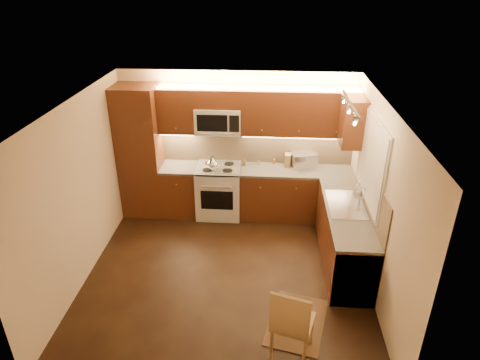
# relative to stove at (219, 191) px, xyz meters

# --- Properties ---
(floor) EXTENTS (4.00, 4.00, 0.01)m
(floor) POSITION_rel_stove_xyz_m (0.30, -1.68, -0.46)
(floor) COLOR black
(floor) RESTS_ON ground
(ceiling) EXTENTS (4.00, 4.00, 0.01)m
(ceiling) POSITION_rel_stove_xyz_m (0.30, -1.68, 2.04)
(ceiling) COLOR beige
(ceiling) RESTS_ON ground
(wall_back) EXTENTS (4.00, 0.01, 2.50)m
(wall_back) POSITION_rel_stove_xyz_m (0.30, 0.32, 0.79)
(wall_back) COLOR beige
(wall_back) RESTS_ON ground
(wall_front) EXTENTS (4.00, 0.01, 2.50)m
(wall_front) POSITION_rel_stove_xyz_m (0.30, -3.67, 0.79)
(wall_front) COLOR beige
(wall_front) RESTS_ON ground
(wall_left) EXTENTS (0.01, 4.00, 2.50)m
(wall_left) POSITION_rel_stove_xyz_m (-1.70, -1.68, 0.79)
(wall_left) COLOR beige
(wall_left) RESTS_ON ground
(wall_right) EXTENTS (0.01, 4.00, 2.50)m
(wall_right) POSITION_rel_stove_xyz_m (2.30, -1.68, 0.79)
(wall_right) COLOR beige
(wall_right) RESTS_ON ground
(pantry) EXTENTS (0.70, 0.60, 2.30)m
(pantry) POSITION_rel_stove_xyz_m (-1.35, 0.02, 0.69)
(pantry) COLOR #4A260F
(pantry) RESTS_ON floor
(base_cab_back_left) EXTENTS (0.62, 0.60, 0.86)m
(base_cab_back_left) POSITION_rel_stove_xyz_m (-0.69, 0.02, -0.03)
(base_cab_back_left) COLOR #4A260F
(base_cab_back_left) RESTS_ON floor
(counter_back_left) EXTENTS (0.62, 0.60, 0.04)m
(counter_back_left) POSITION_rel_stove_xyz_m (-0.69, 0.02, 0.42)
(counter_back_left) COLOR #3C3936
(counter_back_left) RESTS_ON base_cab_back_left
(base_cab_back_right) EXTENTS (1.92, 0.60, 0.86)m
(base_cab_back_right) POSITION_rel_stove_xyz_m (1.34, 0.02, -0.03)
(base_cab_back_right) COLOR #4A260F
(base_cab_back_right) RESTS_ON floor
(counter_back_right) EXTENTS (1.92, 0.60, 0.04)m
(counter_back_right) POSITION_rel_stove_xyz_m (1.34, 0.02, 0.42)
(counter_back_right) COLOR #3C3936
(counter_back_right) RESTS_ON base_cab_back_right
(base_cab_right) EXTENTS (0.60, 2.00, 0.86)m
(base_cab_right) POSITION_rel_stove_xyz_m (2.00, -1.28, -0.03)
(base_cab_right) COLOR #4A260F
(base_cab_right) RESTS_ON floor
(counter_right) EXTENTS (0.60, 2.00, 0.04)m
(counter_right) POSITION_rel_stove_xyz_m (2.00, -1.28, 0.42)
(counter_right) COLOR #3C3936
(counter_right) RESTS_ON base_cab_right
(dishwasher) EXTENTS (0.58, 0.60, 0.84)m
(dishwasher) POSITION_rel_stove_xyz_m (2.00, -1.98, -0.03)
(dishwasher) COLOR silver
(dishwasher) RESTS_ON floor
(backsplash_back) EXTENTS (3.30, 0.02, 0.60)m
(backsplash_back) POSITION_rel_stove_xyz_m (0.65, 0.31, 0.74)
(backsplash_back) COLOR tan
(backsplash_back) RESTS_ON wall_back
(backsplash_right) EXTENTS (0.02, 2.00, 0.60)m
(backsplash_right) POSITION_rel_stove_xyz_m (2.29, -1.28, 0.74)
(backsplash_right) COLOR tan
(backsplash_right) RESTS_ON wall_right
(upper_cab_back_left) EXTENTS (0.62, 0.35, 0.75)m
(upper_cab_back_left) POSITION_rel_stove_xyz_m (-0.69, 0.15, 1.42)
(upper_cab_back_left) COLOR #4A260F
(upper_cab_back_left) RESTS_ON wall_back
(upper_cab_back_right) EXTENTS (1.92, 0.35, 0.75)m
(upper_cab_back_right) POSITION_rel_stove_xyz_m (1.34, 0.15, 1.42)
(upper_cab_back_right) COLOR #4A260F
(upper_cab_back_right) RESTS_ON wall_back
(upper_cab_bridge) EXTENTS (0.76, 0.35, 0.31)m
(upper_cab_bridge) POSITION_rel_stove_xyz_m (0.00, 0.15, 1.63)
(upper_cab_bridge) COLOR #4A260F
(upper_cab_bridge) RESTS_ON wall_back
(upper_cab_right_corner) EXTENTS (0.35, 0.50, 0.75)m
(upper_cab_right_corner) POSITION_rel_stove_xyz_m (2.12, -0.28, 1.42)
(upper_cab_right_corner) COLOR #4A260F
(upper_cab_right_corner) RESTS_ON wall_right
(stove) EXTENTS (0.76, 0.65, 0.92)m
(stove) POSITION_rel_stove_xyz_m (0.00, 0.00, 0.00)
(stove) COLOR silver
(stove) RESTS_ON floor
(microwave) EXTENTS (0.76, 0.38, 0.44)m
(microwave) POSITION_rel_stove_xyz_m (0.00, 0.14, 1.26)
(microwave) COLOR silver
(microwave) RESTS_ON wall_back
(window_frame) EXTENTS (0.03, 1.44, 1.24)m
(window_frame) POSITION_rel_stove_xyz_m (2.29, -1.12, 1.14)
(window_frame) COLOR silver
(window_frame) RESTS_ON wall_right
(window_blinds) EXTENTS (0.02, 1.36, 1.16)m
(window_blinds) POSITION_rel_stove_xyz_m (2.27, -1.12, 1.14)
(window_blinds) COLOR silver
(window_blinds) RESTS_ON wall_right
(sink) EXTENTS (0.52, 0.86, 0.15)m
(sink) POSITION_rel_stove_xyz_m (2.00, -1.12, 0.52)
(sink) COLOR silver
(sink) RESTS_ON counter_right
(faucet) EXTENTS (0.20, 0.04, 0.30)m
(faucet) POSITION_rel_stove_xyz_m (2.18, -1.12, 0.59)
(faucet) COLOR silver
(faucet) RESTS_ON counter_right
(track_light_bar) EXTENTS (0.04, 1.20, 0.03)m
(track_light_bar) POSITION_rel_stove_xyz_m (1.85, -1.27, 2.00)
(track_light_bar) COLOR silver
(track_light_bar) RESTS_ON ceiling
(kettle) EXTENTS (0.26, 0.26, 0.24)m
(kettle) POSITION_rel_stove_xyz_m (-0.09, -0.11, 0.58)
(kettle) COLOR silver
(kettle) RESTS_ON stove
(toaster_oven) EXTENTS (0.49, 0.41, 0.25)m
(toaster_oven) POSITION_rel_stove_xyz_m (1.46, 0.18, 0.57)
(toaster_oven) COLOR silver
(toaster_oven) RESTS_ON counter_back_right
(knife_block) EXTENTS (0.11, 0.16, 0.22)m
(knife_block) POSITION_rel_stove_xyz_m (1.19, 0.19, 0.55)
(knife_block) COLOR #A27349
(knife_block) RESTS_ON counter_back_right
(spice_jar_a) EXTENTS (0.05, 0.05, 0.09)m
(spice_jar_a) POSITION_rel_stove_xyz_m (0.44, 0.19, 0.48)
(spice_jar_a) COLOR silver
(spice_jar_a) RESTS_ON counter_back_right
(spice_jar_b) EXTENTS (0.06, 0.06, 0.10)m
(spice_jar_b) POSITION_rel_stove_xyz_m (0.44, 0.14, 0.49)
(spice_jar_b) COLOR brown
(spice_jar_b) RESTS_ON counter_back_right
(spice_jar_c) EXTENTS (0.04, 0.04, 0.10)m
(spice_jar_c) POSITION_rel_stove_xyz_m (0.69, 0.18, 0.49)
(spice_jar_c) COLOR silver
(spice_jar_c) RESTS_ON counter_back_right
(spice_jar_d) EXTENTS (0.05, 0.05, 0.09)m
(spice_jar_d) POSITION_rel_stove_xyz_m (0.96, 0.26, 0.48)
(spice_jar_d) COLOR brown
(spice_jar_d) RESTS_ON counter_back_right
(soap_bottle) EXTENTS (0.11, 0.12, 0.19)m
(soap_bottle) POSITION_rel_stove_xyz_m (2.24, -0.72, 0.54)
(soap_bottle) COLOR silver
(soap_bottle) RESTS_ON counter_right
(rug) EXTENTS (0.87, 1.11, 0.01)m
(rug) POSITION_rel_stove_xyz_m (1.27, -2.58, -0.45)
(rug) COLOR black
(rug) RESTS_ON floor
(dining_chair) EXTENTS (0.54, 0.54, 0.98)m
(dining_chair) POSITION_rel_stove_xyz_m (1.17, -3.04, 0.03)
(dining_chair) COLOR #A27349
(dining_chair) RESTS_ON floor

